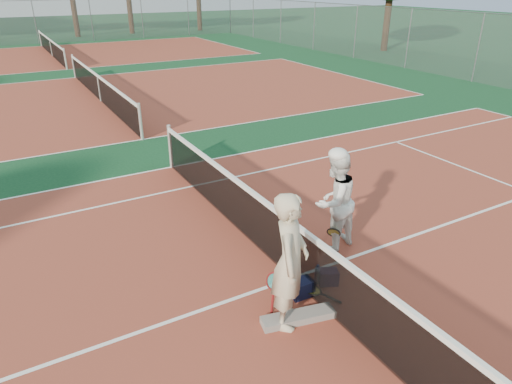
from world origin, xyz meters
TOP-DOWN VIEW (x-y plane):
  - ground at (0.00, 0.00)m, footprint 130.00×130.00m
  - court_main at (0.00, 0.00)m, footprint 23.77×10.97m
  - court_far_a at (0.00, 13.50)m, footprint 23.77×10.97m
  - court_far_b at (0.00, 27.00)m, footprint 23.77×10.97m
  - net_main at (0.00, 0.00)m, footprint 0.10×10.98m
  - net_far_a at (0.00, 13.50)m, footprint 0.10×10.98m
  - net_far_b at (0.00, 27.00)m, footprint 0.10×10.98m
  - fence_back at (0.00, 34.00)m, footprint 32.00×0.06m
  - player_a at (-0.59, -0.79)m, footprint 0.82×0.85m
  - player_b at (1.14, 0.47)m, footprint 0.98×0.84m
  - racket_red at (-0.63, -0.46)m, footprint 0.31×0.32m
  - racket_black_held at (1.03, 0.29)m, footprint 0.44×0.44m
  - racket_spare at (0.03, -0.49)m, footprint 0.56×0.65m
  - sports_bag_navy at (-0.12, -0.42)m, footprint 0.35×0.24m
  - sports_bag_purple at (0.42, -0.38)m, footprint 0.35×0.31m
  - net_cover_canvas at (-0.47, -0.86)m, footprint 1.08×0.46m
  - water_bottle at (0.27, -0.29)m, footprint 0.09×0.09m

SIDE VIEW (x-z plane):
  - ground at x=0.00m, z-range 0.00..0.00m
  - court_main at x=0.00m, z-range 0.00..0.01m
  - court_far_a at x=0.00m, z-range 0.00..0.01m
  - court_far_b at x=0.00m, z-range 0.00..0.01m
  - net_cover_canvas at x=-0.47m, z-range 0.00..0.11m
  - racket_spare at x=0.03m, z-range 0.00..0.13m
  - sports_bag_purple at x=0.42m, z-range 0.00..0.24m
  - sports_bag_navy at x=-0.12m, z-range 0.00..0.27m
  - water_bottle at x=0.27m, z-range 0.00..0.30m
  - racket_black_held at x=1.03m, z-range 0.00..0.52m
  - racket_red at x=-0.63m, z-range 0.00..0.59m
  - net_main at x=0.00m, z-range 0.00..1.02m
  - net_far_a at x=0.00m, z-range 0.00..1.02m
  - net_far_b at x=0.00m, z-range 0.00..1.02m
  - player_b at x=1.14m, z-range 0.00..1.78m
  - player_a at x=-0.59m, z-range 0.00..1.95m
  - fence_back at x=0.00m, z-range 0.00..3.00m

